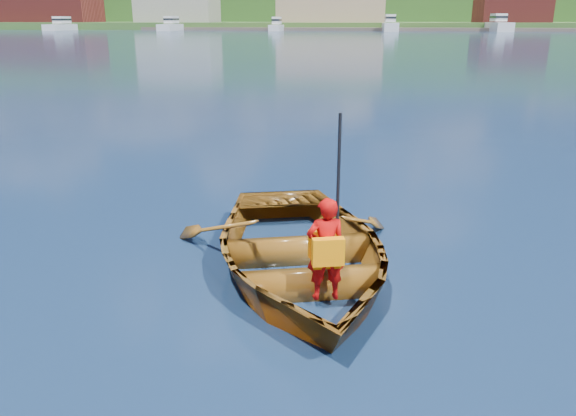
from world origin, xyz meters
TOP-DOWN VIEW (x-y plane):
  - ground at (0.00, 0.00)m, footprint 600.00×600.00m
  - rowboat at (0.65, 0.59)m, footprint 4.08×4.98m
  - child_paddler at (1.01, -0.24)m, footprint 0.48×0.41m
  - dock at (6.63, 148.00)m, footprint 159.93×14.15m
  - waterfront_buildings at (-7.74, 165.00)m, footprint 202.00×16.00m
  - marina_yachts at (-2.34, 143.34)m, footprint 141.92×13.97m

SIDE VIEW (x-z plane):
  - ground at x=0.00m, z-range 0.00..0.00m
  - rowboat at x=0.65m, z-range -0.15..0.75m
  - dock at x=6.63m, z-range 0.00..0.80m
  - child_paddler at x=1.01m, z-range -0.32..1.69m
  - marina_yachts at x=-2.34m, z-range -0.84..3.59m
  - waterfront_buildings at x=-7.74m, z-range 0.74..14.74m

